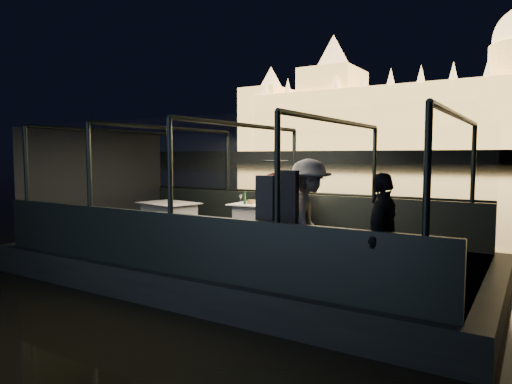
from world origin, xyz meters
The scene contains 28 objects.
river_water centered at (0.00, 80.00, 0.00)m, with size 500.00×500.00×0.00m, color black.
boat_hull centered at (0.00, 0.00, 0.00)m, with size 8.60×4.40×1.00m, color black.
boat_deck centered at (0.00, 0.00, 0.48)m, with size 8.00×4.00×0.04m, color black.
gunwale_port centered at (0.00, 2.00, 0.95)m, with size 8.00×0.08×0.90m, color black.
gunwale_starboard centered at (0.00, -2.00, 0.95)m, with size 8.00×0.08×0.90m, color black.
cabin_glass_port centered at (0.00, 2.00, 2.10)m, with size 8.00×0.02×1.40m, color #99B2B2, non-canonical shape.
cabin_glass_starboard centered at (0.00, -2.00, 2.10)m, with size 8.00×0.02×1.40m, color #99B2B2, non-canonical shape.
cabin_roof_glass centered at (0.00, 0.00, 2.80)m, with size 8.00×4.00×0.02m, color #99B2B2, non-canonical shape.
end_wall_fore centered at (-4.00, 0.00, 1.65)m, with size 0.02×4.00×2.30m, color black, non-canonical shape.
end_wall_aft centered at (4.00, 0.00, 1.65)m, with size 0.02×4.00×2.30m, color black, non-canonical shape.
canopy_ribs centered at (0.00, 0.00, 1.65)m, with size 8.00×4.00×2.30m, color black, non-canonical shape.
dining_table_central centered at (-0.05, 0.99, 0.89)m, with size 1.45×1.05×0.77m, color silver.
dining_table_aft centered at (-2.50, 0.68, 0.89)m, with size 1.30×0.94×0.69m, color silver.
chair_port_left centered at (-0.41, 1.44, 0.95)m, with size 0.38×0.38×0.81m, color black.
chair_port_right centered at (0.25, 1.44, 0.95)m, with size 0.40×0.40×0.86m, color black.
coat_stand centered at (1.60, -1.68, 1.40)m, with size 0.48×0.38×1.72m, color black, non-canonical shape.
person_woman_coral centered at (0.21, 1.71, 1.25)m, with size 0.53×0.35×1.46m, color #F5595B.
person_man_maroon centered at (-0.35, 1.71, 1.25)m, with size 0.66×0.51×1.37m, color #411213.
passenger_stripe centered at (1.87, -1.22, 1.35)m, with size 1.11×0.62×1.71m, color silver.
passenger_dark centered at (3.03, -1.62, 1.35)m, with size 0.91×0.38×1.55m, color black.
wine_bottle centered at (-0.44, 0.67, 1.42)m, with size 0.06×0.06×0.27m, color #12341C.
bread_basket centered at (-0.35, 0.81, 1.31)m, with size 0.20×0.20×0.08m, color olive.
amber_candle centered at (0.06, 0.76, 1.31)m, with size 0.06×0.06×0.09m, color gold.
plate_near centered at (0.29, 0.61, 1.27)m, with size 0.25×0.25×0.02m, color silver.
plate_far centered at (-0.26, 0.85, 1.27)m, with size 0.24×0.24×0.01m, color white.
wine_glass_white centered at (-0.46, 0.57, 1.36)m, with size 0.07×0.07×0.20m, color white, non-canonical shape.
wine_glass_red centered at (0.21, 0.93, 1.36)m, with size 0.06×0.06×0.17m, color silver, non-canonical shape.
wine_glass_empty centered at (0.09, 0.57, 1.36)m, with size 0.06×0.06×0.17m, color silver, non-canonical shape.
Camera 1 is at (4.58, -7.01, 2.24)m, focal length 32.00 mm.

